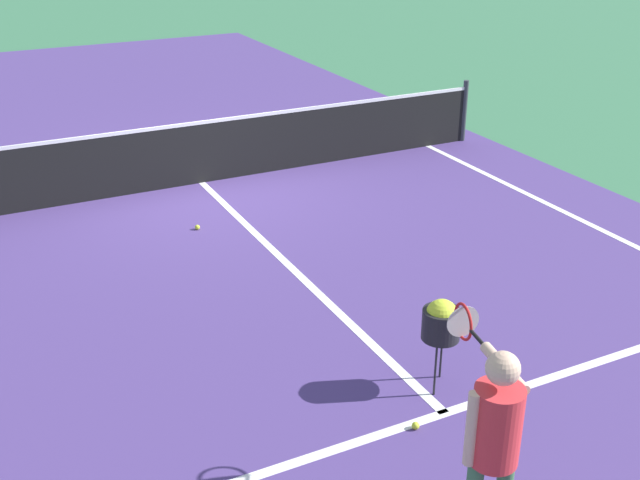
{
  "coord_description": "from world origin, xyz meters",
  "views": [
    {
      "loc": [
        -3.43,
        -10.85,
        4.14
      ],
      "look_at": [
        -0.33,
        -4.67,
        1.0
      ],
      "focal_mm": 44.06,
      "sensor_mm": 36.0,
      "label": 1
    }
  ],
  "objects_px": {
    "net": "(200,152)",
    "player_near": "(494,432)",
    "ball_hopper": "(441,321)",
    "tennis_ball_mid_court": "(416,426)",
    "tennis_ball_near_net": "(197,227)"
  },
  "relations": [
    {
      "from": "ball_hopper",
      "to": "tennis_ball_near_net",
      "type": "xyz_separation_m",
      "value": [
        -0.81,
        4.35,
        -0.64
      ]
    },
    {
      "from": "net",
      "to": "tennis_ball_mid_court",
      "type": "distance_m",
      "value": 6.49
    },
    {
      "from": "ball_hopper",
      "to": "tennis_ball_mid_court",
      "type": "distance_m",
      "value": 0.93
    },
    {
      "from": "tennis_ball_near_net",
      "to": "tennis_ball_mid_court",
      "type": "bearing_deg",
      "value": -86.51
    },
    {
      "from": "player_near",
      "to": "ball_hopper",
      "type": "bearing_deg",
      "value": 64.63
    },
    {
      "from": "player_near",
      "to": "tennis_ball_near_net",
      "type": "xyz_separation_m",
      "value": [
        0.01,
        6.08,
        -0.95
      ]
    },
    {
      "from": "net",
      "to": "player_near",
      "type": "xyz_separation_m",
      "value": [
        -0.64,
        -7.75,
        0.49
      ]
    },
    {
      "from": "ball_hopper",
      "to": "player_near",
      "type": "bearing_deg",
      "value": -115.37
    },
    {
      "from": "player_near",
      "to": "ball_hopper",
      "type": "distance_m",
      "value": 1.94
    },
    {
      "from": "net",
      "to": "tennis_ball_mid_court",
      "type": "bearing_deg",
      "value": -92.99
    },
    {
      "from": "player_near",
      "to": "tennis_ball_mid_court",
      "type": "xyz_separation_m",
      "value": [
        0.31,
        1.29,
        -0.95
      ]
    },
    {
      "from": "player_near",
      "to": "tennis_ball_mid_court",
      "type": "distance_m",
      "value": 1.63
    },
    {
      "from": "ball_hopper",
      "to": "tennis_ball_near_net",
      "type": "bearing_deg",
      "value": 100.49
    },
    {
      "from": "net",
      "to": "player_near",
      "type": "height_order",
      "value": "player_near"
    },
    {
      "from": "player_near",
      "to": "tennis_ball_mid_court",
      "type": "relative_size",
      "value": 24.02
    }
  ]
}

